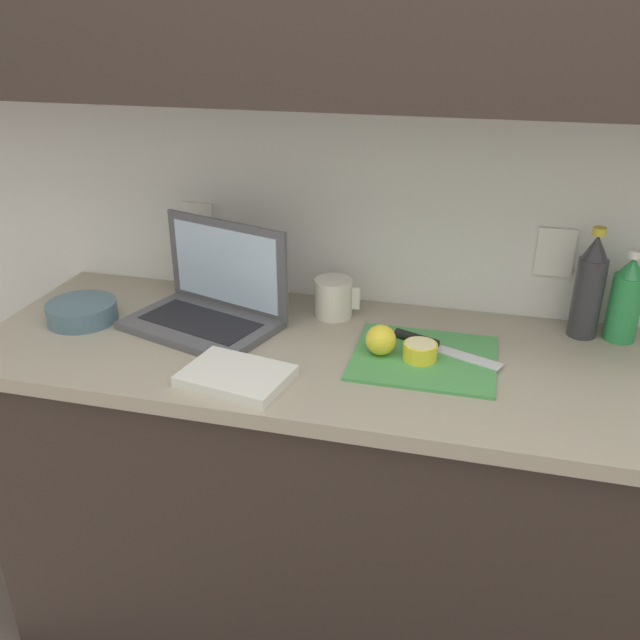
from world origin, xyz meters
name	(u,v)px	position (x,y,z in m)	size (l,w,h in m)	color
wall_back	(511,34)	(0.00, 0.23, 1.56)	(5.20, 0.38, 2.60)	white
counter_unit	(467,519)	(0.02, 0.00, 0.45)	(2.34, 0.61, 0.89)	#332823
laptop	(211,301)	(-0.65, 0.07, 0.94)	(0.42, 0.34, 0.25)	#515156
cutting_board	(424,358)	(-0.11, 0.01, 0.89)	(0.32, 0.28, 0.01)	#4C9E51
knife	(429,343)	(-0.11, 0.06, 0.90)	(0.26, 0.13, 0.02)	silver
lemon_half_cut	(420,351)	(-0.12, -0.01, 0.91)	(0.08, 0.08, 0.04)	yellow
lemon_whole_beside	(381,340)	(-0.21, -0.01, 0.93)	(0.07, 0.07, 0.07)	yellow
bottle_green_soda	(626,300)	(0.33, 0.23, 0.99)	(0.07, 0.07, 0.22)	#2D934C
bottle_oil_tall	(589,288)	(0.24, 0.23, 1.01)	(0.07, 0.07, 0.27)	#333338
measuring_cup	(334,298)	(-0.37, 0.19, 0.94)	(0.12, 0.10, 0.10)	silver
bowl_white	(81,312)	(-0.98, 0.00, 0.91)	(0.17, 0.17, 0.05)	slate
dish_towel	(236,376)	(-0.49, -0.19, 0.90)	(0.22, 0.16, 0.02)	silver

